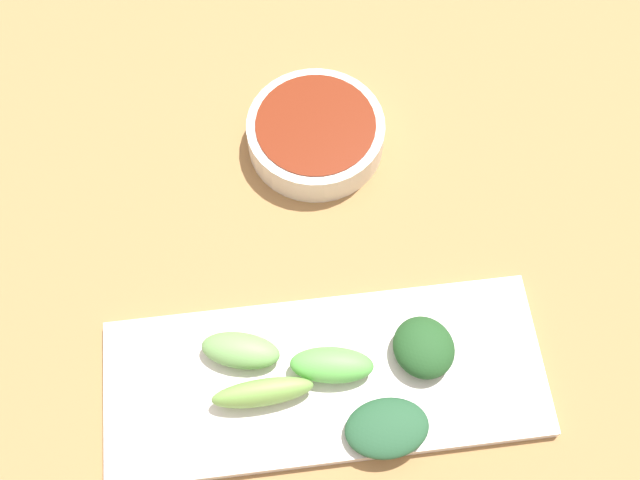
# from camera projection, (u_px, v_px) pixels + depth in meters

# --- Properties ---
(tabletop) EXTENTS (2.10, 2.10, 0.02)m
(tabletop) POSITION_uv_depth(u_px,v_px,m) (324.00, 261.00, 0.76)
(tabletop) COLOR olive
(tabletop) RESTS_ON ground
(sauce_bowl) EXTENTS (0.14, 0.14, 0.04)m
(sauce_bowl) POSITION_uv_depth(u_px,v_px,m) (316.00, 133.00, 0.79)
(sauce_bowl) COLOR silver
(sauce_bowl) RESTS_ON tabletop
(serving_plate) EXTENTS (0.15, 0.38, 0.01)m
(serving_plate) POSITION_uv_depth(u_px,v_px,m) (325.00, 378.00, 0.69)
(serving_plate) COLOR silver
(serving_plate) RESTS_ON tabletop
(broccoli_leafy_0) EXTENTS (0.05, 0.07, 0.02)m
(broccoli_leafy_0) POSITION_uv_depth(u_px,v_px,m) (387.00, 428.00, 0.66)
(broccoli_leafy_0) COLOR #245131
(broccoli_leafy_0) RESTS_ON serving_plate
(broccoli_leafy_1) EXTENTS (0.07, 0.07, 0.03)m
(broccoli_leafy_1) POSITION_uv_depth(u_px,v_px,m) (424.00, 348.00, 0.68)
(broccoli_leafy_1) COLOR #204A21
(broccoli_leafy_1) RESTS_ON serving_plate
(broccoli_stalk_2) EXTENTS (0.03, 0.09, 0.03)m
(broccoli_stalk_2) POSITION_uv_depth(u_px,v_px,m) (263.00, 393.00, 0.67)
(broccoli_stalk_2) COLOR #76AB4B
(broccoli_stalk_2) RESTS_ON serving_plate
(broccoli_stalk_3) EXTENTS (0.05, 0.07, 0.03)m
(broccoli_stalk_3) POSITION_uv_depth(u_px,v_px,m) (241.00, 351.00, 0.68)
(broccoli_stalk_3) COLOR #6CA155
(broccoli_stalk_3) RESTS_ON serving_plate
(broccoli_stalk_4) EXTENTS (0.04, 0.08, 0.03)m
(broccoli_stalk_4) POSITION_uv_depth(u_px,v_px,m) (332.00, 365.00, 0.68)
(broccoli_stalk_4) COLOR #5CBC4D
(broccoli_stalk_4) RESTS_ON serving_plate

